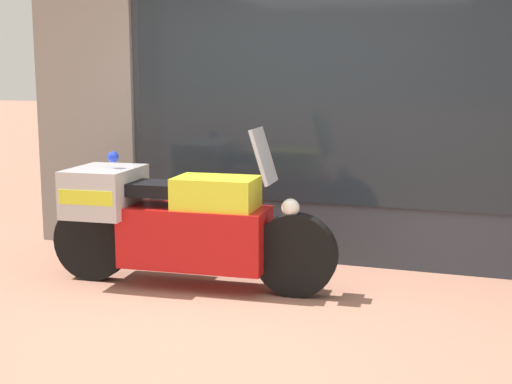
{
  "coord_description": "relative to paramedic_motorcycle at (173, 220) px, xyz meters",
  "views": [
    {
      "loc": [
        1.63,
        -4.26,
        1.71
      ],
      "look_at": [
        -0.26,
        1.26,
        0.71
      ],
      "focal_mm": 50.0,
      "sensor_mm": 36.0,
      "label": 1
    }
  ],
  "objects": [
    {
      "name": "ground_plane",
      "position": [
        0.78,
        -0.75,
        -0.54
      ],
      "size": [
        60.0,
        60.0,
        0.0
      ],
      "primitive_type": "plane",
      "color": "#9E6B56"
    },
    {
      "name": "window_display",
      "position": [
        1.24,
        1.28,
        -0.08
      ],
      "size": [
        3.95,
        0.3,
        1.91
      ],
      "color": "slate",
      "rests_on": "ground"
    },
    {
      "name": "shop_building",
      "position": [
        0.35,
        1.25,
        1.13
      ],
      "size": [
        5.46,
        0.55,
        3.32
      ],
      "color": "#333842",
      "rests_on": "ground"
    },
    {
      "name": "paramedic_motorcycle",
      "position": [
        0.0,
        0.0,
        0.0
      ],
      "size": [
        2.35,
        0.68,
        1.29
      ],
      "rotation": [
        0.0,
        0.0,
        0.07
      ],
      "color": "black",
      "rests_on": "ground"
    }
  ]
}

